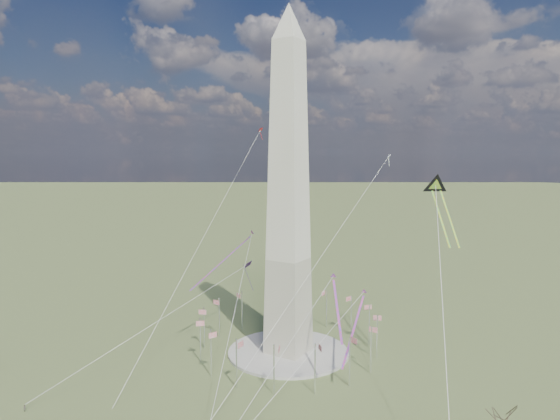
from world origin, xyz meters
The scene contains 13 objects.
ground centered at (0.00, 0.00, 0.00)m, with size 2000.00×2000.00×0.00m, color #535A2D.
plaza centered at (0.00, 0.00, 0.40)m, with size 36.00×36.00×0.80m, color #AEAA9F.
washington_monument centered at (0.00, 0.00, 47.95)m, with size 15.56×15.56×100.00m.
flagpole_ring centered at (0.00, 0.00, 7.27)m, with size 54.40×54.40×13.00m.
tree_near centered at (62.15, -24.59, 9.29)m, with size 7.45×7.45×13.03m.
person_west centered at (-35.43, -60.66, 0.76)m, with size 0.73×0.57×1.51m, color gray.
kite_delta_black centered at (38.54, 13.62, 49.82)m, with size 14.36×20.26×17.08m.
kite_diamond_purple centered at (-21.83, 10.66, 21.44)m, with size 2.30×3.50×10.52m.
kite_streamer_left centered at (18.83, -7.33, 21.31)m, with size 11.09×16.78×13.09m.
kite_streamer_mid centered at (-21.22, 1.03, 28.44)m, with size 9.13×23.00×16.39m.
kite_streamer_right centered at (21.30, 1.16, 14.60)m, with size 4.42×22.38×15.40m.
kite_small_red centered at (-36.37, 40.71, 68.10)m, with size 1.49×2.23×4.77m.
kite_small_white centered at (14.68, 43.59, 58.03)m, with size 1.64×1.42×4.20m.
Camera 1 is at (72.10, -123.63, 59.72)m, focal length 32.00 mm.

